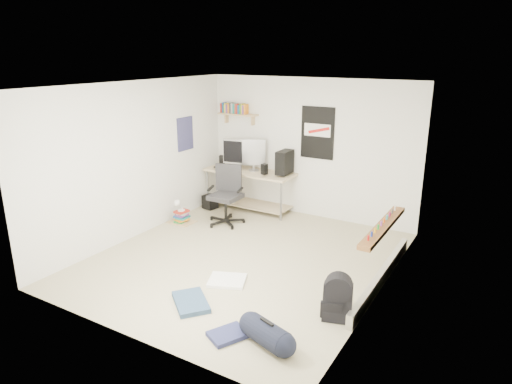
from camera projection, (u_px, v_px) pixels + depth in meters
The scene contains 26 objects.
floor at pixel (244, 259), 6.72m from camera, with size 4.00×4.50×0.01m, color gray.
ceiling at pixel (242, 85), 5.98m from camera, with size 4.00×4.50×0.01m, color white.
back_wall at pixel (310, 149), 8.21m from camera, with size 4.00×0.01×2.50m, color silver.
left_wall at pixel (137, 160), 7.33m from camera, with size 0.01×4.50×2.50m, color silver.
right_wall at pixel (386, 200), 5.38m from camera, with size 0.01×4.50×2.50m, color silver.
desk at pixel (251, 190), 8.78m from camera, with size 1.74×0.76×0.79m, color tan.
monitor_left at pixel (234, 156), 8.63m from camera, with size 0.42×0.11×0.46m, color #B1B2B7.
monitor_right at pixel (254, 157), 8.54m from camera, with size 0.44×0.11×0.48m, color #9F9FA4.
pc_tower at pixel (285, 162), 8.25m from camera, with size 0.19×0.40×0.42m, color black.
keyboard at pixel (225, 167), 8.71m from camera, with size 0.42×0.15×0.02m, color black.
speaker_left at pixel (222, 160), 8.96m from camera, with size 0.09×0.09×0.18m, color black.
speaker_right at pixel (264, 169), 8.23m from camera, with size 0.10×0.10×0.19m, color black.
office_chair at pixel (225, 197), 7.96m from camera, with size 0.68×0.68×1.04m, color #272629.
wall_shelf at pixel (238, 114), 8.66m from camera, with size 0.80×0.22×0.24m, color tan.
poster_back_wall at pixel (317, 133), 8.02m from camera, with size 0.62×0.03×0.92m, color black.
poster_left_wall at pixel (185, 134), 8.23m from camera, with size 0.02×0.42×0.60m, color navy.
window at pixel (390, 177), 5.59m from camera, with size 0.10×1.50×1.26m, color brown.
baseboard_heater at pixel (381, 277), 5.99m from camera, with size 0.08×2.50×0.18m, color #B7B2A8.
backpack at pixel (338, 302), 5.18m from camera, with size 0.33×0.26×0.44m, color black.
duffel_bag at pixel (267, 333), 4.71m from camera, with size 0.26×0.26×0.51m, color black.
tshirt at pixel (227, 280), 6.04m from camera, with size 0.48×0.40×0.04m, color white.
jeans_a at pixel (191, 302), 5.50m from camera, with size 0.57×0.36×0.06m, color navy.
jeans_b at pixel (228, 335), 4.88m from camera, with size 0.39×0.29×0.05m, color #22264D.
book_stack at pixel (181, 214), 8.11m from camera, with size 0.41×0.34×0.28m, color brown.
desk_lamp at pixel (181, 203), 8.01m from camera, with size 0.13×0.21×0.21m, color white.
subwoofer at pixel (210, 202), 8.82m from camera, with size 0.23×0.23×0.26m, color black.
Camera 1 is at (3.28, -5.18, 2.92)m, focal length 32.00 mm.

